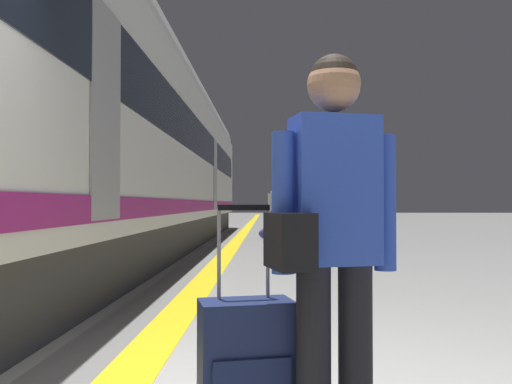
{
  "coord_description": "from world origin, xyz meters",
  "views": [
    {
      "loc": [
        0.22,
        -2.21,
        1.05
      ],
      "look_at": [
        0.05,
        6.65,
        1.24
      ],
      "focal_mm": 38.38,
      "sensor_mm": 36.0,
      "label": 1
    }
  ],
  "objects_px": {
    "high_speed_train": "(105,124)",
    "rolling_suitcase_foreground": "(246,374)",
    "duffel_bag_near": "(266,233)",
    "passenger_near": "(277,205)",
    "traveller_foreground": "(331,229)"
  },
  "relations": [
    {
      "from": "high_speed_train",
      "to": "duffel_bag_near",
      "type": "relative_size",
      "value": 71.47
    },
    {
      "from": "high_speed_train",
      "to": "rolling_suitcase_foreground",
      "type": "height_order",
      "value": "high_speed_train"
    },
    {
      "from": "high_speed_train",
      "to": "passenger_near",
      "type": "relative_size",
      "value": 18.64
    },
    {
      "from": "rolling_suitcase_foreground",
      "to": "duffel_bag_near",
      "type": "bearing_deg",
      "value": 89.78
    },
    {
      "from": "high_speed_train",
      "to": "traveller_foreground",
      "type": "relative_size",
      "value": 19.16
    },
    {
      "from": "traveller_foreground",
      "to": "rolling_suitcase_foreground",
      "type": "distance_m",
      "value": 0.69
    },
    {
      "from": "traveller_foreground",
      "to": "passenger_near",
      "type": "xyz_separation_m",
      "value": [
        0.04,
        14.44,
        0.05
      ]
    },
    {
      "from": "high_speed_train",
      "to": "rolling_suitcase_foreground",
      "type": "bearing_deg",
      "value": -69.37
    },
    {
      "from": "rolling_suitcase_foreground",
      "to": "passenger_near",
      "type": "xyz_separation_m",
      "value": [
        0.38,
        14.35,
        0.64
      ]
    },
    {
      "from": "traveller_foreground",
      "to": "rolling_suitcase_foreground",
      "type": "height_order",
      "value": "traveller_foreground"
    },
    {
      "from": "passenger_near",
      "to": "duffel_bag_near",
      "type": "height_order",
      "value": "passenger_near"
    },
    {
      "from": "rolling_suitcase_foreground",
      "to": "passenger_near",
      "type": "relative_size",
      "value": 0.62
    },
    {
      "from": "traveller_foreground",
      "to": "passenger_near",
      "type": "distance_m",
      "value": 14.44
    },
    {
      "from": "traveller_foreground",
      "to": "passenger_near",
      "type": "bearing_deg",
      "value": 89.83
    },
    {
      "from": "rolling_suitcase_foreground",
      "to": "duffel_bag_near",
      "type": "xyz_separation_m",
      "value": [
        0.05,
        14.14,
        -0.2
      ]
    }
  ]
}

